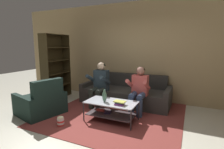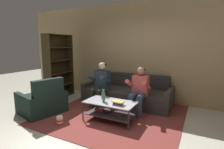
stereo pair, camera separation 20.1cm
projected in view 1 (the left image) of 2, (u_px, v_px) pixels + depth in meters
name	position (u px, v px, depth m)	size (l,w,h in m)	color
ground	(97.00, 133.00, 3.31)	(16.80, 16.80, 0.00)	beige
back_partition	(137.00, 52.00, 5.27)	(8.40, 0.12, 2.90)	tan
couch	(126.00, 94.00, 5.01)	(2.47, 0.97, 0.81)	#31302C
person_seated_left	(100.00, 83.00, 4.67)	(0.50, 0.58, 1.19)	#242A24
person_seated_right	(139.00, 88.00, 4.22)	(0.50, 0.58, 1.13)	#334464
coffee_table	(111.00, 108.00, 3.82)	(1.11, 0.57, 0.43)	silver
area_rug	(118.00, 112.00, 4.35)	(3.07, 3.22, 0.01)	brown
vase	(104.00, 96.00, 3.78)	(0.10, 0.10, 0.27)	#476B52
book_stack	(120.00, 103.00, 3.60)	(0.25, 0.17, 0.08)	#95398F
bookshelf	(54.00, 73.00, 5.38)	(0.34, 1.04, 1.97)	#332814
armchair	(41.00, 103.00, 4.18)	(1.10, 1.13, 0.88)	black
popcorn_tub	(61.00, 121.00, 3.59)	(0.14, 0.14, 0.20)	red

